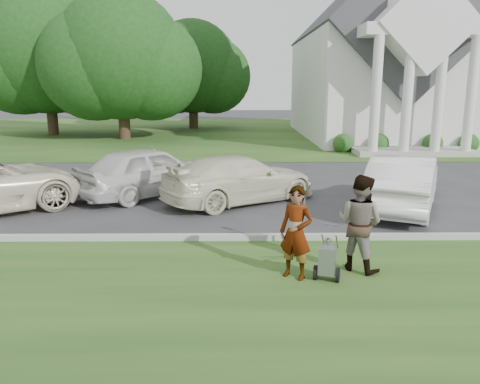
{
  "coord_description": "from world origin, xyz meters",
  "views": [
    {
      "loc": [
        -0.45,
        -10.04,
        3.61
      ],
      "look_at": [
        -0.35,
        0.0,
        1.31
      ],
      "focal_mm": 35.0,
      "sensor_mm": 36.0,
      "label": 1
    }
  ],
  "objects_px": {
    "church": "(374,50)",
    "tree_back": "(192,71)",
    "parking_meter_near": "(304,212)",
    "striping_cart": "(327,262)",
    "tree_left": "(121,62)",
    "person_right": "(360,224)",
    "car_c": "(240,179)",
    "car_b": "(149,171)",
    "person_left": "(296,233)",
    "car_d": "(403,183)",
    "tree_far": "(47,55)"
  },
  "relations": [
    {
      "from": "person_right",
      "to": "car_b",
      "type": "relative_size",
      "value": 0.39
    },
    {
      "from": "tree_left",
      "to": "tree_back",
      "type": "bearing_deg",
      "value": 63.43
    },
    {
      "from": "person_left",
      "to": "car_c",
      "type": "bearing_deg",
      "value": 132.58
    },
    {
      "from": "tree_far",
      "to": "person_left",
      "type": "distance_m",
      "value": 30.82
    },
    {
      "from": "parking_meter_near",
      "to": "car_c",
      "type": "relative_size",
      "value": 0.28
    },
    {
      "from": "person_right",
      "to": "car_b",
      "type": "height_order",
      "value": "person_right"
    },
    {
      "from": "tree_left",
      "to": "tree_far",
      "type": "xyz_separation_m",
      "value": [
        -6.0,
        3.0,
        0.58
      ]
    },
    {
      "from": "tree_far",
      "to": "parking_meter_near",
      "type": "bearing_deg",
      "value": -59.03
    },
    {
      "from": "tree_left",
      "to": "parking_meter_near",
      "type": "relative_size",
      "value": 7.58
    },
    {
      "from": "person_right",
      "to": "tree_left",
      "type": "bearing_deg",
      "value": -25.5
    },
    {
      "from": "striping_cart",
      "to": "parking_meter_near",
      "type": "relative_size",
      "value": 0.73
    },
    {
      "from": "church",
      "to": "striping_cart",
      "type": "relative_size",
      "value": 23.55
    },
    {
      "from": "striping_cart",
      "to": "person_left",
      "type": "relative_size",
      "value": 0.57
    },
    {
      "from": "person_left",
      "to": "parking_meter_near",
      "type": "distance_m",
      "value": 1.6
    },
    {
      "from": "tree_far",
      "to": "striping_cart",
      "type": "distance_m",
      "value": 31.31
    },
    {
      "from": "car_b",
      "to": "car_d",
      "type": "height_order",
      "value": "car_b"
    },
    {
      "from": "person_right",
      "to": "car_c",
      "type": "bearing_deg",
      "value": -26.44
    },
    {
      "from": "tree_back",
      "to": "car_b",
      "type": "distance_m",
      "value": 25.07
    },
    {
      "from": "tree_left",
      "to": "car_c",
      "type": "xyz_separation_m",
      "value": [
        7.7,
        -17.66,
        -4.38
      ]
    },
    {
      "from": "parking_meter_near",
      "to": "person_left",
      "type": "bearing_deg",
      "value": -103.5
    },
    {
      "from": "tree_left",
      "to": "car_d",
      "type": "height_order",
      "value": "tree_left"
    },
    {
      "from": "person_left",
      "to": "car_b",
      "type": "bearing_deg",
      "value": 153.22
    },
    {
      "from": "tree_back",
      "to": "parking_meter_near",
      "type": "relative_size",
      "value": 6.86
    },
    {
      "from": "person_left",
      "to": "car_b",
      "type": "relative_size",
      "value": 0.37
    },
    {
      "from": "person_left",
      "to": "parking_meter_near",
      "type": "xyz_separation_m",
      "value": [
        0.37,
        1.56,
        -0.01
      ]
    },
    {
      "from": "church",
      "to": "tree_back",
      "type": "bearing_deg",
      "value": 152.15
    },
    {
      "from": "tree_far",
      "to": "person_right",
      "type": "relative_size",
      "value": 6.06
    },
    {
      "from": "striping_cart",
      "to": "car_c",
      "type": "relative_size",
      "value": 0.2
    },
    {
      "from": "tree_far",
      "to": "person_right",
      "type": "bearing_deg",
      "value": -58.66
    },
    {
      "from": "tree_far",
      "to": "person_right",
      "type": "distance_m",
      "value": 31.11
    },
    {
      "from": "tree_left",
      "to": "person_right",
      "type": "relative_size",
      "value": 5.53
    },
    {
      "from": "tree_far",
      "to": "person_left",
      "type": "relative_size",
      "value": 6.51
    },
    {
      "from": "person_left",
      "to": "parking_meter_near",
      "type": "bearing_deg",
      "value": 109.64
    },
    {
      "from": "striping_cart",
      "to": "car_d",
      "type": "bearing_deg",
      "value": 75.15
    },
    {
      "from": "church",
      "to": "tree_left",
      "type": "relative_size",
      "value": 2.27
    },
    {
      "from": "tree_left",
      "to": "person_left",
      "type": "distance_m",
      "value": 25.56
    },
    {
      "from": "person_right",
      "to": "parking_meter_near",
      "type": "distance_m",
      "value": 1.48
    },
    {
      "from": "car_b",
      "to": "tree_back",
      "type": "bearing_deg",
      "value": -42.23
    },
    {
      "from": "tree_back",
      "to": "parking_meter_near",
      "type": "distance_m",
      "value": 30.77
    },
    {
      "from": "tree_back",
      "to": "striping_cart",
      "type": "bearing_deg",
      "value": -80.58
    },
    {
      "from": "tree_far",
      "to": "car_b",
      "type": "distance_m",
      "value": 22.99
    },
    {
      "from": "car_b",
      "to": "car_c",
      "type": "xyz_separation_m",
      "value": [
        3.0,
        -0.9,
        -0.1
      ]
    },
    {
      "from": "parking_meter_near",
      "to": "car_b",
      "type": "xyz_separation_m",
      "value": [
        -4.37,
        5.35,
        -0.05
      ]
    },
    {
      "from": "person_left",
      "to": "person_right",
      "type": "distance_m",
      "value": 1.36
    },
    {
      "from": "car_b",
      "to": "person_right",
      "type": "bearing_deg",
      "value": 175.33
    },
    {
      "from": "car_b",
      "to": "parking_meter_near",
      "type": "bearing_deg",
      "value": 175.43
    },
    {
      "from": "tree_left",
      "to": "parking_meter_near",
      "type": "xyz_separation_m",
      "value": [
        9.07,
        -22.11,
        -4.23
      ]
    },
    {
      "from": "tree_back",
      "to": "parking_meter_near",
      "type": "height_order",
      "value": "tree_back"
    },
    {
      "from": "person_right",
      "to": "car_c",
      "type": "xyz_separation_m",
      "value": [
        -2.3,
        5.6,
        -0.23
      ]
    },
    {
      "from": "parking_meter_near",
      "to": "striping_cart",
      "type": "bearing_deg",
      "value": -82.92
    }
  ]
}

